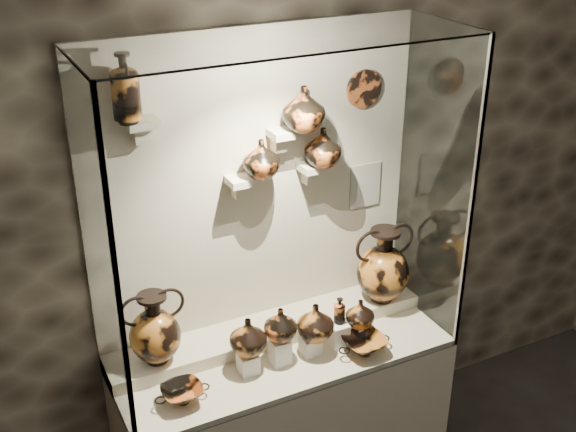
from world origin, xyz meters
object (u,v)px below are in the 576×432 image
object	(u,v)px
lekythos_tall	(125,84)
amphora_right	(383,265)
jug_c	(315,322)
kylix_right	(364,344)
ovoid_vase_b	(304,108)
kylix_left	(182,393)
ovoid_vase_c	(323,147)
jug_b	(280,324)
ovoid_vase_a	(261,158)
jug_a	(248,336)
lekythos_small	(339,309)
amphora_left	(154,328)
jug_e	(360,313)

from	to	relation	value
lekythos_tall	amphora_right	bearing A→B (deg)	16.46
jug_c	kylix_right	distance (m)	0.28
kylix_right	ovoid_vase_b	bearing A→B (deg)	124.60
jug_c	kylix_right	size ratio (longest dim) A/B	0.71
kylix_left	ovoid_vase_c	xyz separation A→B (m)	(0.88, 0.31, 0.93)
lekythos_tall	jug_b	bearing A→B (deg)	-3.35
ovoid_vase_c	ovoid_vase_a	bearing A→B (deg)	165.27
jug_a	lekythos_small	xyz separation A→B (m)	(0.50, 0.00, 0.01)
lekythos_small	kylix_right	size ratio (longest dim) A/B	0.58
amphora_left	jug_c	distance (m)	0.78
ovoid_vase_a	lekythos_tall	bearing A→B (deg)	161.38
jug_b	jug_c	world-z (taller)	jug_b
amphora_left	kylix_right	distance (m)	1.04
amphora_left	lekythos_tall	size ratio (longest dim) A/B	1.13
lekythos_small	lekythos_tall	size ratio (longest dim) A/B	0.49
jug_c	jug_b	bearing A→B (deg)	148.16
jug_c	ovoid_vase_a	xyz separation A→B (m)	(-0.15, 0.27, 0.79)
amphora_left	ovoid_vase_a	world-z (taller)	ovoid_vase_a
lekythos_small	lekythos_tall	bearing A→B (deg)	161.10
amphora_right	jug_b	xyz separation A→B (m)	(-0.69, -0.16, -0.07)
ovoid_vase_b	amphora_right	bearing A→B (deg)	-23.40
lekythos_small	ovoid_vase_c	distance (m)	0.82
kylix_right	ovoid_vase_b	xyz separation A→B (m)	(-0.16, 0.36, 1.14)
lekythos_tall	ovoid_vase_b	bearing A→B (deg)	18.92
jug_c	jug_e	size ratio (longest dim) A/B	1.26
jug_e	kylix_left	distance (m)	0.98
ovoid_vase_b	lekythos_small	bearing A→B (deg)	-81.81
ovoid_vase_a	jug_e	bearing A→B (deg)	-50.01
amphora_right	lekythos_tall	world-z (taller)	lekythos_tall
kylix_left	ovoid_vase_a	bearing A→B (deg)	46.60
amphora_right	ovoid_vase_a	bearing A→B (deg)	-170.96
jug_b	lekythos_tall	bearing A→B (deg)	178.25
kylix_right	jug_b	bearing A→B (deg)	172.17
jug_e	kylix_right	xyz separation A→B (m)	(-0.04, -0.11, -0.10)
kylix_right	ovoid_vase_b	size ratio (longest dim) A/B	1.30
ovoid_vase_a	jug_a	bearing A→B (deg)	-146.52
lekythos_tall	lekythos_small	bearing A→B (deg)	5.31
jug_c	kylix_right	xyz separation A→B (m)	(0.22, -0.11, -0.13)
jug_a	jug_c	distance (m)	0.35
lekythos_small	lekythos_tall	xyz separation A→B (m)	(-0.90, 0.25, 1.20)
jug_b	lekythos_small	bearing A→B (deg)	23.42
lekythos_tall	jug_e	bearing A→B (deg)	5.44
jug_a	ovoid_vase_a	size ratio (longest dim) A/B	1.03
jug_a	ovoid_vase_b	bearing A→B (deg)	34.57
lekythos_small	ovoid_vase_a	distance (m)	0.87
ovoid_vase_b	jug_b	bearing A→B (deg)	-150.69
jug_e	ovoid_vase_b	bearing A→B (deg)	124.26
amphora_right	ovoid_vase_c	bearing A→B (deg)	-176.91
ovoid_vase_c	ovoid_vase_b	bearing A→B (deg)	171.01
jug_c	jug_e	bearing A→B (deg)	-23.53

